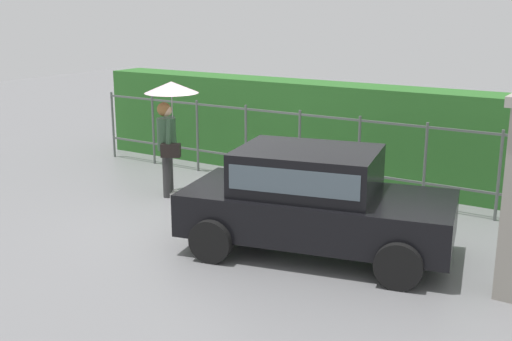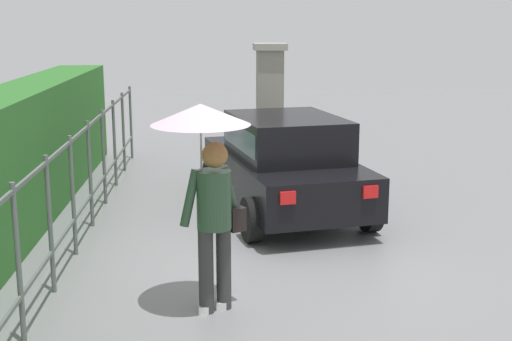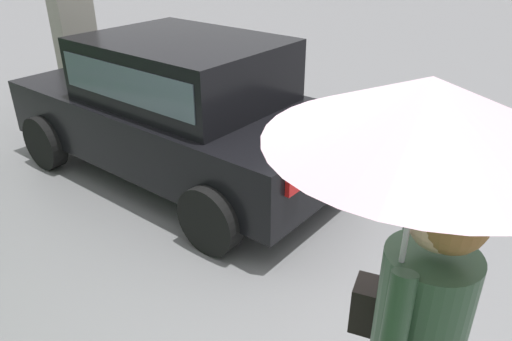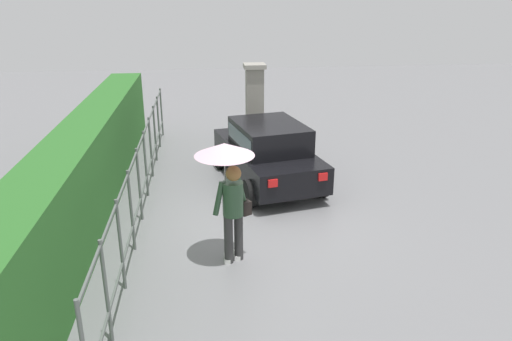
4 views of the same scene
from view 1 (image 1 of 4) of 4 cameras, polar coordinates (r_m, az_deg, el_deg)
ground_plane at (r=10.37m, az=-3.65°, el=-4.52°), size 40.00×40.00×0.00m
car at (r=8.88m, az=5.15°, el=-2.38°), size 3.97×2.48×1.48m
pedestrian at (r=11.49m, az=-7.76°, el=5.16°), size 0.97×0.97×2.08m
fence_section at (r=11.76m, az=6.49°, el=1.90°), size 10.91×0.05×1.50m
hedge_row at (r=12.67m, az=8.57°, el=3.31°), size 11.86×0.90×1.90m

